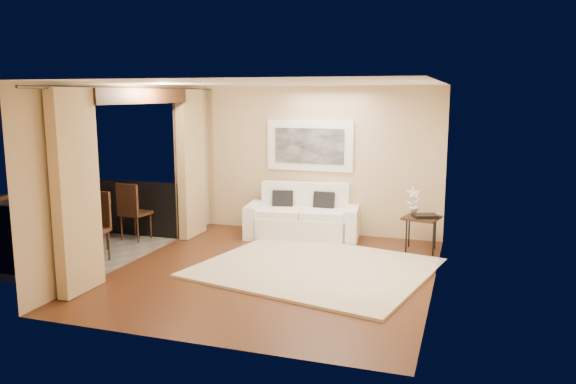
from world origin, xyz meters
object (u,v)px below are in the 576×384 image
at_px(bistro_table, 79,208).
at_px(balcony_chair_far, 131,207).
at_px(balcony_chair_near, 94,221).
at_px(sofa, 303,218).
at_px(side_table, 422,220).
at_px(orchid, 414,201).
at_px(ice_bucket, 73,195).

bearing_deg(bistro_table, balcony_chair_far, 69.80).
height_order(bistro_table, balcony_chair_near, balcony_chair_near).
bearing_deg(balcony_chair_near, sofa, 36.47).
bearing_deg(sofa, bistro_table, -152.71).
bearing_deg(balcony_chair_far, bistro_table, 76.46).
distance_m(bistro_table, balcony_chair_near, 0.61).
bearing_deg(side_table, balcony_chair_near, -155.72).
bearing_deg(side_table, bistro_table, -160.88).
height_order(orchid, ice_bucket, orchid).
xyz_separation_m(sofa, balcony_chair_near, (-2.61, -2.45, 0.29)).
xyz_separation_m(balcony_chair_far, ice_bucket, (-0.51, -0.85, 0.34)).
height_order(orchid, bistro_table, orchid).
bearing_deg(balcony_chair_near, bistro_table, 141.15).
xyz_separation_m(sofa, bistro_table, (-3.12, -2.13, 0.41)).
distance_m(balcony_chair_far, ice_bucket, 1.05).
bearing_deg(orchid, balcony_chair_near, -153.39).
xyz_separation_m(balcony_chair_near, ice_bucket, (-0.68, 0.40, 0.30)).
bearing_deg(orchid, sofa, 175.45).
relative_size(side_table, balcony_chair_far, 0.63).
bearing_deg(side_table, sofa, 171.52).
height_order(balcony_chair_near, ice_bucket, balcony_chair_near).
relative_size(side_table, bistro_table, 0.77).
relative_size(sofa, orchid, 4.59).
xyz_separation_m(sofa, ice_bucket, (-3.29, -2.05, 0.59)).
distance_m(orchid, ice_bucket, 5.58).
relative_size(side_table, orchid, 1.41).
distance_m(side_table, ice_bucket, 5.69).
relative_size(sofa, bistro_table, 2.50).
bearing_deg(bistro_table, orchid, 21.23).
xyz_separation_m(balcony_chair_far, balcony_chair_near, (0.16, -1.25, 0.03)).
distance_m(side_table, balcony_chair_far, 4.97).
relative_size(orchid, bistro_table, 0.54).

